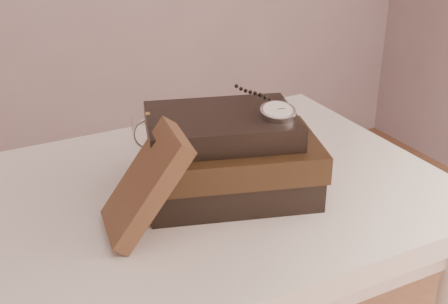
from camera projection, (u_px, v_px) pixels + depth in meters
table at (151, 248)px, 1.02m from camera, size 1.00×0.60×0.75m
book_stack at (230, 157)px, 0.98m from camera, size 0.31×0.26×0.14m
journal at (146, 184)px, 0.86m from camera, size 0.14×0.13×0.16m
pocket_watch at (276, 111)px, 0.95m from camera, size 0.07×0.16×0.02m
eyeglasses at (165, 132)px, 1.04m from camera, size 0.15×0.16×0.05m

